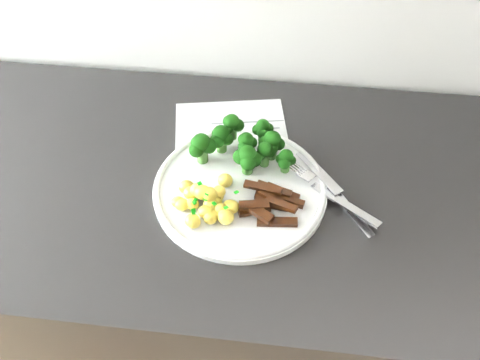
{
  "coord_description": "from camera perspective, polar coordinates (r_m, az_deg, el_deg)",
  "views": [
    {
      "loc": [
        -0.05,
        1.09,
        1.57
      ],
      "look_at": [
        -0.12,
        1.66,
        0.92
      ],
      "focal_mm": 37.86,
      "sensor_mm": 36.0,
      "label": 1
    }
  ],
  "objects": [
    {
      "name": "counter",
      "position": [
        1.27,
        4.48,
        -14.26
      ],
      "size": [
        2.37,
        0.59,
        0.89
      ],
      "color": "black",
      "rests_on": "ground"
    },
    {
      "name": "recipe_paper",
      "position": [
        0.95,
        -0.77,
        2.91
      ],
      "size": [
        0.27,
        0.34,
        0.0
      ],
      "color": "silver",
      "rests_on": "counter"
    },
    {
      "name": "plate",
      "position": [
        0.88,
        0.0,
        -0.92
      ],
      "size": [
        0.3,
        0.3,
        0.02
      ],
      "color": "white",
      "rests_on": "counter"
    },
    {
      "name": "broccoli",
      "position": [
        0.9,
        0.5,
        4.06
      ],
      "size": [
        0.19,
        0.12,
        0.06
      ],
      "color": "#336123",
      "rests_on": "plate"
    },
    {
      "name": "potatoes",
      "position": [
        0.85,
        -3.7,
        -2.4
      ],
      "size": [
        0.12,
        0.12,
        0.04
      ],
      "color": "#EDE04D",
      "rests_on": "plate"
    },
    {
      "name": "beef_strips",
      "position": [
        0.85,
        3.51,
        -2.56
      ],
      "size": [
        0.11,
        0.09,
        0.03
      ],
      "color": "black",
      "rests_on": "plate"
    },
    {
      "name": "fork",
      "position": [
        0.88,
        10.25,
        -1.58
      ],
      "size": [
        0.17,
        0.14,
        0.02
      ],
      "color": "#BCBCC1",
      "rests_on": "plate"
    },
    {
      "name": "knife",
      "position": [
        0.88,
        11.52,
        -2.49
      ],
      "size": [
        0.14,
        0.18,
        0.02
      ],
      "color": "#BCBCC1",
      "rests_on": "plate"
    }
  ]
}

